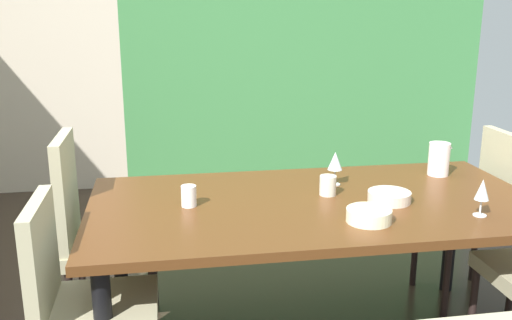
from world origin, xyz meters
name	(u,v)px	position (x,y,z in m)	size (l,w,h in m)	color
garden_window_panel	(308,43)	(1.03, 2.66, 1.28)	(3.37, 0.10, 2.57)	#3F8144
dining_table	(315,215)	(0.36, -0.13, 0.68)	(2.05, 1.05, 0.75)	#542F15
chair_left_far	(93,228)	(-0.68, 0.19, 0.56)	(0.45, 0.44, 1.02)	tan
chair_left_near	(79,298)	(-0.67, -0.45, 0.52)	(0.45, 0.44, 0.92)	tan
chair_right_far	(480,208)	(1.38, 0.19, 0.53)	(0.44, 0.44, 0.95)	tan
wine_glass_rear	(482,191)	(0.99, -0.43, 0.86)	(0.06, 0.06, 0.16)	silver
wine_glass_corner	(335,162)	(0.51, 0.09, 0.87)	(0.07, 0.07, 0.17)	silver
serving_bowl_right	(369,215)	(0.50, -0.42, 0.78)	(0.19, 0.19, 0.05)	#ECEDC4
serving_bowl_left	(389,197)	(0.68, -0.20, 0.77)	(0.19, 0.19, 0.05)	beige
cup_center	(189,196)	(-0.22, -0.11, 0.80)	(0.07, 0.07, 0.09)	white
cup_east	(328,185)	(0.43, -0.06, 0.80)	(0.08, 0.08, 0.09)	beige
pitcher_front	(439,159)	(1.10, 0.16, 0.84)	(0.12, 0.11, 0.17)	white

